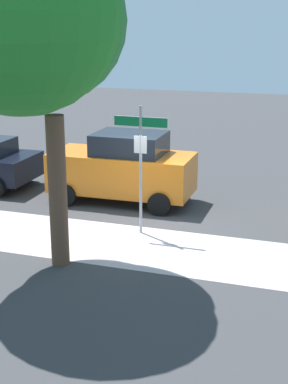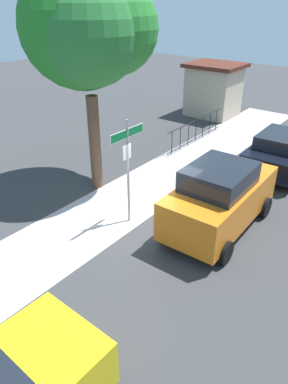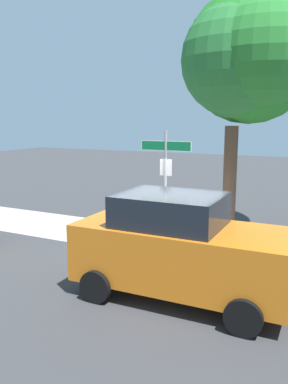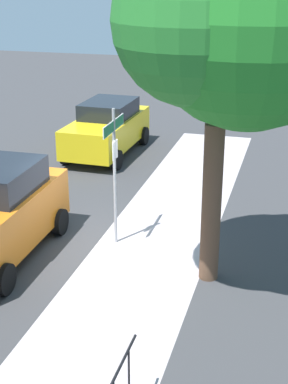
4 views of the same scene
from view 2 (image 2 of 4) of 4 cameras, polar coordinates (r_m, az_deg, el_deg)
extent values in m
plane|color=#38383A|center=(11.05, 0.04, -4.66)|extent=(60.00, 60.00, 0.00)
cube|color=#AEA1A4|center=(13.10, 0.91, 1.08)|extent=(24.00, 2.60, 0.00)
cylinder|color=#9EA0A5|center=(10.32, -2.54, 2.94)|extent=(0.07, 0.07, 3.20)
cube|color=#0F723D|center=(9.85, -2.69, 9.30)|extent=(1.33, 0.02, 0.22)
cube|color=white|center=(9.85, -2.69, 9.30)|extent=(1.36, 0.02, 0.25)
cube|color=silver|center=(10.06, -2.71, 6.37)|extent=(0.32, 0.02, 0.42)
cylinder|color=brown|center=(12.50, -7.81, 7.64)|extent=(0.39, 0.39, 3.28)
sphere|color=#25761C|center=(12.14, -7.30, 23.94)|extent=(2.92, 2.92, 2.92)
sphere|color=#25742A|center=(12.15, -5.06, 24.53)|extent=(2.88, 2.88, 2.88)
sphere|color=#276F30|center=(11.81, -8.71, 23.77)|extent=(3.23, 3.23, 3.23)
sphere|color=#217825|center=(12.35, -9.91, 24.54)|extent=(3.87, 3.87, 3.87)
cylinder|color=black|center=(7.58, -18.55, -22.85)|extent=(0.65, 0.24, 0.64)
cube|color=orange|center=(10.58, 12.03, -1.39)|extent=(4.15, 1.84, 1.13)
cube|color=black|center=(9.98, 11.90, 2.37)|extent=(2.00, 1.59, 0.61)
cylinder|color=black|center=(12.29, 10.97, 0.21)|extent=(0.64, 0.23, 0.64)
cylinder|color=black|center=(11.76, 18.65, -2.29)|extent=(0.64, 0.23, 0.64)
cylinder|color=black|center=(10.18, 3.69, -5.83)|extent=(0.64, 0.23, 0.64)
cylinder|color=black|center=(9.53, 12.73, -9.35)|extent=(0.64, 0.23, 0.64)
cube|color=black|center=(15.10, 21.28, 5.85)|extent=(4.25, 2.05, 0.76)
cube|color=black|center=(14.66, 21.41, 7.74)|extent=(2.06, 1.76, 0.45)
cylinder|color=black|center=(16.76, 19.37, 6.98)|extent=(0.64, 0.23, 0.64)
cylinder|color=black|center=(14.24, 15.60, 3.75)|extent=(0.64, 0.23, 0.64)
cylinder|color=black|center=(17.04, 8.37, 11.27)|extent=(4.70, 0.04, 0.04)
cylinder|color=black|center=(17.34, 8.16, 8.34)|extent=(4.70, 0.04, 0.04)
cylinder|color=black|center=(15.58, 4.45, 7.76)|extent=(0.03, 0.03, 1.05)
cylinder|color=black|center=(16.11, 5.80, 8.42)|extent=(0.03, 0.03, 1.05)
cylinder|color=black|center=(16.66, 7.06, 9.03)|extent=(0.03, 0.03, 1.05)
cylinder|color=black|center=(17.21, 8.25, 9.60)|extent=(0.03, 0.03, 1.05)
cylinder|color=black|center=(17.77, 9.37, 10.13)|extent=(0.03, 0.03, 1.05)
cylinder|color=black|center=(18.33, 10.42, 10.63)|extent=(0.03, 0.03, 1.05)
cylinder|color=black|center=(18.91, 11.41, 11.09)|extent=(0.03, 0.03, 1.05)
cube|color=tan|center=(21.37, 10.97, 15.40)|extent=(2.26, 2.56, 2.66)
cube|color=#4C2319|center=(21.09, 11.35, 19.17)|extent=(2.62, 2.92, 0.20)
camera|label=1|loc=(18.99, -46.62, 17.41)|focal=53.24mm
camera|label=3|loc=(11.82, 52.24, 4.73)|focal=37.37mm
camera|label=4|loc=(20.94, 10.84, 28.05)|focal=53.09mm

